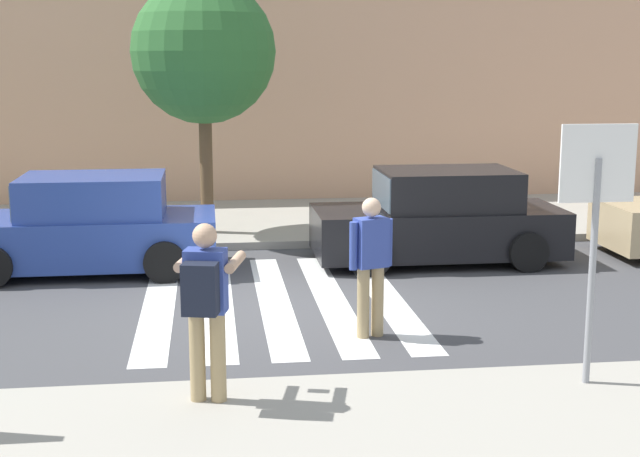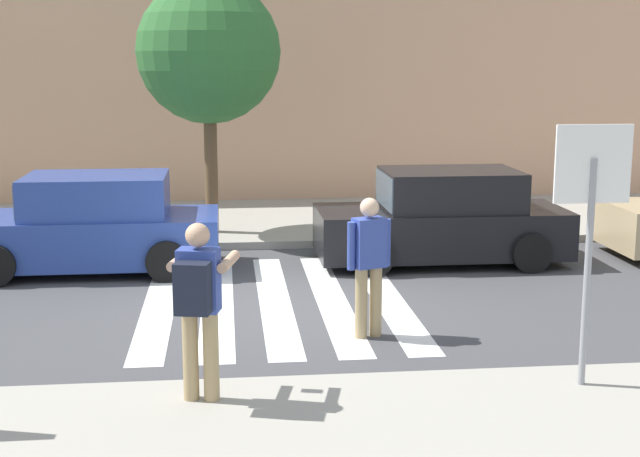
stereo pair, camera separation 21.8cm
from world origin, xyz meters
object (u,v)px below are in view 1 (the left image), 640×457
at_px(street_tree_center, 203,52).
at_px(parked_car_blue, 88,227).
at_px(stop_sign, 596,197).
at_px(photographer_with_backpack, 206,297).
at_px(pedestrian_crossing, 371,259).
at_px(parked_car_black, 440,219).

bearing_deg(street_tree_center, parked_car_blue, -128.60).
relative_size(stop_sign, parked_car_blue, 0.64).
bearing_deg(photographer_with_backpack, pedestrian_crossing, 48.20).
xyz_separation_m(stop_sign, parked_car_blue, (-5.66, 6.03, -1.31)).
height_order(photographer_with_backpack, parked_car_blue, photographer_with_backpack).
relative_size(stop_sign, street_tree_center, 0.56).
height_order(photographer_with_backpack, street_tree_center, street_tree_center).
distance_m(parked_car_blue, street_tree_center, 4.07).
relative_size(pedestrian_crossing, parked_car_blue, 0.42).
relative_size(stop_sign, photographer_with_backpack, 1.51).
xyz_separation_m(photographer_with_backpack, street_tree_center, (0.01, 8.43, 2.29)).
relative_size(photographer_with_backpack, pedestrian_crossing, 1.00).
bearing_deg(stop_sign, pedestrian_crossing, 129.99).
height_order(photographer_with_backpack, parked_car_black, photographer_with_backpack).
relative_size(parked_car_blue, street_tree_center, 0.88).
relative_size(pedestrian_crossing, parked_car_black, 0.42).
bearing_deg(stop_sign, street_tree_center, 114.26).
bearing_deg(parked_car_blue, street_tree_center, 51.40).
height_order(stop_sign, parked_car_blue, stop_sign).
bearing_deg(street_tree_center, parked_car_black, -31.50).
relative_size(photographer_with_backpack, parked_car_black, 0.42).
bearing_deg(parked_car_black, street_tree_center, 148.50).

